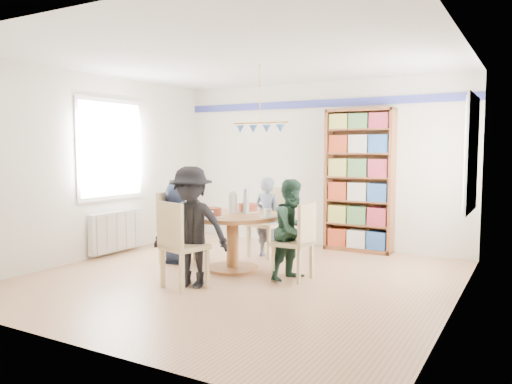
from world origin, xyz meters
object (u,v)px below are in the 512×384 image
Objects in this scene: chair_far at (270,218)px; person_right at (293,230)px; chair_right at (299,238)px; chair_near at (179,241)px; person_far at (268,217)px; dining_table at (233,228)px; person_near at (191,227)px; radiator at (116,231)px; person_left at (177,222)px; chair_left at (173,223)px; bookshelf at (359,182)px.

person_right is (0.89, -1.08, 0.05)m from chair_far.
chair_far is 1.40m from person_right.
chair_near reaches higher than chair_right.
person_far is at bearing 87.73° from chair_near.
person_near reaches higher than dining_table.
radiator is 0.87× the size of person_left.
chair_right is at bearing -0.93° from chair_left.
chair_right is at bearing -2.52° from dining_table.
person_left is at bearing 106.42° from person_right.
chair_far is at bearing 89.18° from dining_table.
chair_near is (0.95, -1.06, 0.00)m from chair_left.
chair_right is 0.77× the size of person_right.
chair_left is 0.88× the size of person_left.
bookshelf reaches higher than chair_left.
radiator is 3.85m from bookshelf.
chair_far is (2.12, 1.05, 0.22)m from radiator.
chair_far is 2.11m from chair_near.
dining_table is (2.11, 0.02, 0.21)m from radiator.
person_far is (0.03, 0.94, 0.04)m from dining_table.
chair_near is (-1.03, -1.03, 0.03)m from chair_right.
person_left reaches higher than dining_table.
person_right is at bearing -94.50° from bookshelf.
person_right reaches higher than radiator.
chair_far is at bearing 75.46° from person_near.
person_right is 1.04× the size of person_far.
dining_table is 1.36× the size of chair_right.
person_near is (0.01, -0.92, 0.15)m from dining_table.
chair_left is 2.96m from bookshelf.
chair_left is (1.10, 0.01, 0.20)m from radiator.
chair_far reaches higher than chair_left.
radiator is 0.81× the size of person_right.
chair_far is (1.02, 1.04, 0.02)m from chair_left.
person_right is (3.01, -0.03, 0.27)m from radiator.
chair_right is 1.92m from person_left.
radiator is 3.03m from person_right.
chair_left is 1.43m from chair_near.
chair_far reaches higher than dining_table.
person_left is 0.81× the size of person_near.
person_far is (1.03, 0.95, 0.05)m from chair_left.
radiator is at bearing -103.52° from person_left.
chair_right is (1.98, -0.03, -0.03)m from chair_left.
radiator is at bearing -179.69° from chair_left.
chair_far is 0.87× the size of person_far.
chair_right is 0.43× the size of bookshelf.
person_near is at bearing -109.78° from bookshelf.
chair_left is 0.84× the size of person_far.
radiator is at bearing -147.28° from bookshelf.
person_left is 1.32m from person_near.
person_right is 0.88× the size of person_near.
person_right is 1.26m from person_near.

